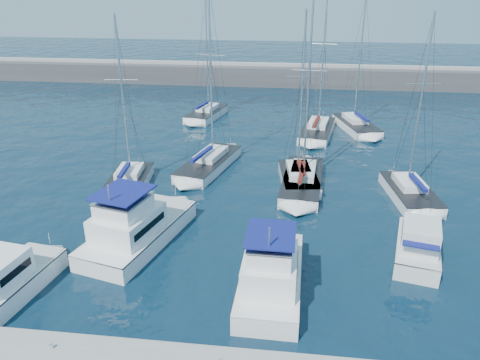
# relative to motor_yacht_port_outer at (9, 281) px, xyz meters

# --- Properties ---
(ground) EXTENTS (220.00, 220.00, 0.00)m
(ground) POSITION_rel_motor_yacht_port_outer_xyz_m (12.71, 6.69, -0.94)
(ground) COLOR black
(ground) RESTS_ON ground
(breakwater) EXTENTS (160.00, 6.00, 4.45)m
(breakwater) POSITION_rel_motor_yacht_port_outer_xyz_m (12.71, 58.69, 0.11)
(breakwater) COLOR #424244
(breakwater) RESTS_ON ground
(dock_cleat_near_port) EXTENTS (0.16, 0.16, 0.25)m
(dock_cleat_near_port) POSITION_rel_motor_yacht_port_outer_xyz_m (4.71, -4.31, -0.22)
(dock_cleat_near_port) COLOR silver
(dock_cleat_near_port) RESTS_ON dock
(motor_yacht_port_outer) EXTENTS (3.74, 6.70, 3.20)m
(motor_yacht_port_outer) POSITION_rel_motor_yacht_port_outer_xyz_m (0.00, 0.00, 0.00)
(motor_yacht_port_outer) COLOR white
(motor_yacht_port_outer) RESTS_ON ground
(motor_yacht_port_inner) EXTENTS (6.17, 10.11, 4.69)m
(motor_yacht_port_inner) POSITION_rel_motor_yacht_port_outer_xyz_m (5.27, 6.12, 0.19)
(motor_yacht_port_inner) COLOR white
(motor_yacht_port_inner) RESTS_ON ground
(motor_yacht_stbd_inner) EXTENTS (3.60, 8.60, 4.69)m
(motor_yacht_stbd_inner) POSITION_rel_motor_yacht_port_outer_xyz_m (14.54, 2.01, 0.19)
(motor_yacht_stbd_inner) COLOR white
(motor_yacht_stbd_inner) RESTS_ON ground
(motor_yacht_stbd_outer) EXTENTS (3.93, 6.49, 3.20)m
(motor_yacht_stbd_outer) POSITION_rel_motor_yacht_port_outer_xyz_m (23.57, 6.45, 0.00)
(motor_yacht_stbd_outer) COLOR silver
(motor_yacht_stbd_outer) RESTS_ON ground
(sailboat_mid_a) EXTENTS (3.69, 7.00, 14.42)m
(sailboat_mid_a) POSITION_rel_motor_yacht_port_outer_xyz_m (1.61, 15.27, -0.41)
(sailboat_mid_a) COLOR white
(sailboat_mid_a) RESTS_ON ground
(sailboat_mid_b) EXTENTS (5.15, 9.60, 16.58)m
(sailboat_mid_b) POSITION_rel_motor_yacht_port_outer_xyz_m (7.68, 20.14, -0.41)
(sailboat_mid_b) COLOR silver
(sailboat_mid_b) RESTS_ON ground
(sailboat_mid_c) EXTENTS (3.82, 7.02, 14.66)m
(sailboat_mid_c) POSITION_rel_motor_yacht_port_outer_xyz_m (16.02, 17.59, -0.40)
(sailboat_mid_c) COLOR white
(sailboat_mid_c) RESTS_ON ground
(sailboat_mid_d) EXTENTS (3.87, 9.66, 15.56)m
(sailboat_mid_d) POSITION_rel_motor_yacht_port_outer_xyz_m (16.36, 17.04, -0.43)
(sailboat_mid_d) COLOR silver
(sailboat_mid_d) RESTS_ON ground
(sailboat_mid_e) EXTENTS (4.00, 7.60, 14.71)m
(sailboat_mid_e) POSITION_rel_motor_yacht_port_outer_xyz_m (25.00, 15.65, -0.41)
(sailboat_mid_e) COLOR white
(sailboat_mid_e) RESTS_ON ground
(sailboat_back_a) EXTENTS (4.64, 7.98, 15.62)m
(sailboat_back_a) POSITION_rel_motor_yacht_port_outer_xyz_m (4.24, 37.02, -0.40)
(sailboat_back_a) COLOR white
(sailboat_back_a) RESTS_ON ground
(sailboat_back_b) EXTENTS (4.57, 9.31, 15.95)m
(sailboat_back_b) POSITION_rel_motor_yacht_port_outer_xyz_m (18.05, 31.70, -0.42)
(sailboat_back_b) COLOR white
(sailboat_back_b) RESTS_ON ground
(sailboat_back_c) EXTENTS (5.25, 8.73, 15.28)m
(sailboat_back_c) POSITION_rel_motor_yacht_port_outer_xyz_m (22.65, 34.19, -0.42)
(sailboat_back_c) COLOR white
(sailboat_back_c) RESTS_ON ground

